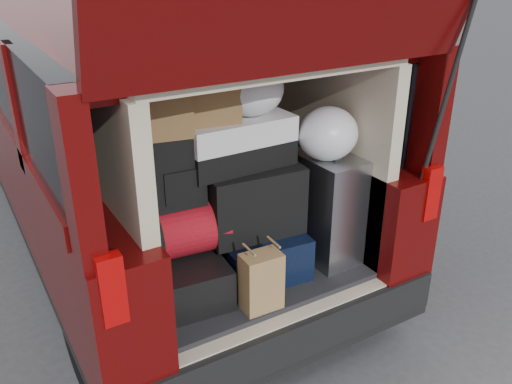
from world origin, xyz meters
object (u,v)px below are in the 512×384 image
Objects in this scene: red_duffel at (185,229)px; kraft_bag at (261,281)px; twotone_duffel at (236,142)px; navy_hardshell at (254,247)px; silver_roller at (325,208)px; black_soft_case at (251,200)px; backpack at (176,171)px; black_hardshell at (180,274)px.

kraft_bag is at bearing -48.72° from red_duffel.
red_duffel is 0.51m from twotone_duffel.
navy_hardshell is at bearing 66.88° from kraft_bag.
silver_roller is 0.64m from kraft_bag.
twotone_duffel is (-0.08, 0.04, 0.62)m from navy_hardshell.
kraft_bag is 0.45m from black_soft_case.
twotone_duffel reaches higher than black_soft_case.
black_soft_case is 0.33m from twotone_duffel.
backpack is (-0.43, 0.00, 0.55)m from navy_hardshell.
navy_hardshell is 1.09× the size of black_soft_case.
silver_roller is at bearing -4.00° from backpack.
black_soft_case is at bearing -52.77° from twotone_duffel.
silver_roller is 2.03× the size of kraft_bag.
backpack is at bearing -174.53° from twotone_duffel.
red_duffel is at bearing -172.13° from twotone_duffel.
backpack reaches higher than silver_roller.
black_soft_case is at bearing 69.28° from kraft_bag.
backpack is 0.36m from twotone_duffel.
black_hardshell is at bearing -131.64° from backpack.
silver_roller is at bearing -9.67° from navy_hardshell.
red_duffel is (-0.41, -0.01, 0.24)m from navy_hardshell.
navy_hardshell is at bearing -28.36° from twotone_duffel.
twotone_duffel is at bearing 133.04° from black_soft_case.
backpack is (0.03, 0.03, 0.56)m from black_hardshell.
red_duffel is at bearing 170.92° from silver_roller.
silver_roller is at bearing 25.18° from kraft_bag.
red_duffel reaches higher than navy_hardshell.
black_soft_case is (0.14, 0.33, 0.28)m from kraft_bag.
black_soft_case is 1.44× the size of backpack.
backpack is (-0.84, 0.11, 0.36)m from silver_roller.
black_hardshell is 0.56m from backpack.
black_hardshell is 0.89× the size of silver_roller.
silver_roller reaches higher than black_soft_case.
twotone_duffel is at bearing 80.00° from kraft_bag.
red_duffel is (0.05, 0.02, 0.25)m from black_hardshell.
black_hardshell is 1.07× the size of black_soft_case.
navy_hardshell is (0.46, 0.03, 0.01)m from black_hardshell.
silver_roller is 0.83m from red_duffel.
silver_roller is at bearing -18.35° from twotone_duffel.
navy_hardshell is at bearing 3.31° from backpack.
red_duffel reaches higher than black_hardshell.
black_hardshell is 1.54× the size of backpack.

